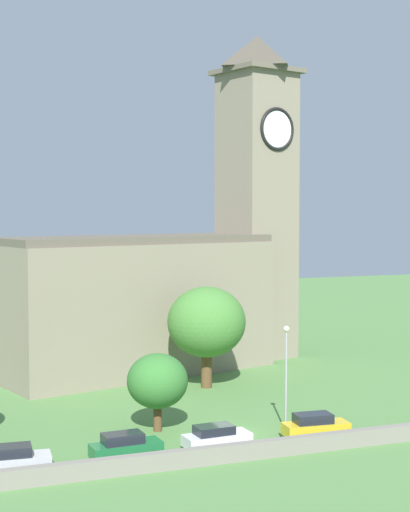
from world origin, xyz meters
TOP-DOWN VIEW (x-y plane):
  - ground_plane at (0.00, 15.00)m, footprint 200.00×200.00m
  - church at (4.28, 24.51)m, footprint 33.51×16.61m
  - quay_barrier at (0.00, -5.79)m, footprint 59.94×0.70m
  - car_silver at (-15.67, -3.23)m, footprint 4.46×2.38m
  - car_green at (-8.66, -3.12)m, footprint 4.66×2.22m
  - car_white at (-2.35, -3.03)m, footprint 4.66×2.29m
  - car_yellow at (5.01, -3.27)m, footprint 4.77×2.37m
  - streetlamp_west_mid at (3.89, -0.96)m, footprint 0.44×0.44m
  - tree_riverside_west at (-4.70, 2.57)m, footprint 4.43×4.43m
  - tree_by_tower at (3.75, 14.62)m, footprint 7.06×7.06m

SIDE VIEW (x-z plane):
  - ground_plane at x=0.00m, z-range 0.00..0.00m
  - quay_barrier at x=0.00m, z-range 0.00..1.12m
  - car_white at x=-2.35m, z-range 0.01..1.66m
  - car_silver at x=-15.67m, z-range 0.01..1.75m
  - car_green at x=-8.66m, z-range 0.01..1.79m
  - car_yellow at x=5.01m, z-range 0.01..1.82m
  - tree_riverside_west at x=-4.70m, z-range 0.82..6.49m
  - streetlamp_west_mid at x=3.89m, z-range 1.22..8.94m
  - tree_by_tower at x=3.75m, z-range 1.35..10.49m
  - church at x=4.28m, z-range -7.30..27.42m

